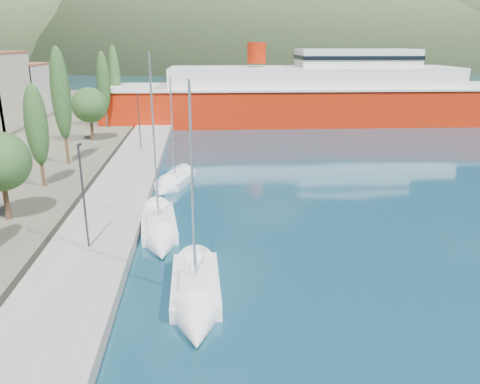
{
  "coord_description": "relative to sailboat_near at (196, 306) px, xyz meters",
  "views": [
    {
      "loc": [
        -2.3,
        -13.02,
        12.21
      ],
      "look_at": [
        0.0,
        14.0,
        3.5
      ],
      "focal_mm": 35.0,
      "sensor_mm": 36.0,
      "label": 1
    }
  ],
  "objects": [
    {
      "name": "ground",
      "position": [
        2.73,
        113.52,
        -0.31
      ],
      "size": [
        1400.0,
        1400.0,
        0.0
      ],
      "primitive_type": "plane",
      "color": "#123849"
    },
    {
      "name": "quay",
      "position": [
        -6.27,
        19.52,
        0.09
      ],
      "size": [
        5.0,
        88.0,
        0.8
      ],
      "primitive_type": "cube",
      "color": "gray",
      "rests_on": "ground"
    },
    {
      "name": "tree_row",
      "position": [
        -12.75,
        26.23,
        5.66
      ],
      "size": [
        4.2,
        62.09,
        11.23
      ],
      "color": "#47301E",
      "rests_on": "land_strip"
    },
    {
      "name": "lamp_posts",
      "position": [
        -6.27,
        7.64,
        3.77
      ],
      "size": [
        0.15,
        48.8,
        6.06
      ],
      "color": "#2D2D33",
      "rests_on": "quay"
    },
    {
      "name": "sailboat_near",
      "position": [
        0.0,
        0.0,
        0.0
      ],
      "size": [
        2.5,
        8.11,
        11.62
      ],
      "color": "silver",
      "rests_on": "ground"
    },
    {
      "name": "sailboat_mid",
      "position": [
        -2.37,
        8.72,
        -0.01
      ],
      "size": [
        3.29,
        8.97,
        12.61
      ],
      "color": "silver",
      "rests_on": "ground"
    },
    {
      "name": "sailboat_far",
      "position": [
        -2.39,
        19.92,
        -0.02
      ],
      "size": [
        4.09,
        7.32,
        10.26
      ],
      "color": "silver",
      "rests_on": "ground"
    },
    {
      "name": "ferry",
      "position": [
        18.46,
        54.23,
        3.6
      ],
      "size": [
        65.1,
        15.68,
        12.85
      ],
      "color": "#A81E07",
      "rests_on": "ground"
    }
  ]
}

